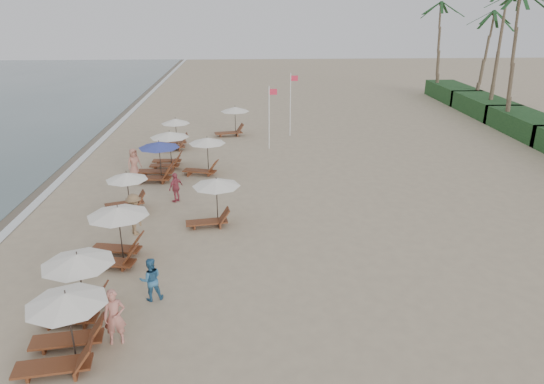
{
  "coord_description": "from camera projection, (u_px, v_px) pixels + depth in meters",
  "views": [
    {
      "loc": [
        -0.17,
        -15.38,
        9.75
      ],
      "look_at": [
        1.0,
        6.76,
        1.3
      ],
      "focal_mm": 32.75,
      "sensor_mm": 36.0,
      "label": 1
    }
  ],
  "objects": [
    {
      "name": "beachgoer_mid_a",
      "position": [
        151.0,
        279.0,
        17.19
      ],
      "size": [
        0.92,
        0.8,
        1.59
      ],
      "primitive_type": "imported",
      "rotation": [
        0.0,
        0.0,
        3.44
      ],
      "color": "#306792",
      "rests_on": "ground"
    },
    {
      "name": "lounger_station_3",
      "position": [
        124.0,
        194.0,
        24.37
      ],
      "size": [
        2.49,
        2.39,
        2.08
      ],
      "color": "brown",
      "rests_on": "ground"
    },
    {
      "name": "inland_station_1",
      "position": [
        204.0,
        152.0,
        29.82
      ],
      "size": [
        2.75,
        2.24,
        2.22
      ],
      "color": "brown",
      "rests_on": "ground"
    },
    {
      "name": "flag_pole_near",
      "position": [
        270.0,
        115.0,
        34.64
      ],
      "size": [
        0.59,
        0.08,
        4.46
      ],
      "color": "silver",
      "rests_on": "ground"
    },
    {
      "name": "lounger_station_6",
      "position": [
        172.0,
        135.0,
        35.29
      ],
      "size": [
        2.58,
        2.23,
        2.16
      ],
      "color": "brown",
      "rests_on": "ground"
    },
    {
      "name": "flag_pole_far",
      "position": [
        291.0,
        102.0,
        38.09
      ],
      "size": [
        0.6,
        0.08,
        4.85
      ],
      "color": "silver",
      "rests_on": "ground"
    },
    {
      "name": "ground",
      "position": [
        254.0,
        293.0,
        17.83
      ],
      "size": [
        160.0,
        160.0,
        0.0
      ],
      "primitive_type": "plane",
      "color": "tan",
      "rests_on": "ground"
    },
    {
      "name": "inland_station_0",
      "position": [
        212.0,
        197.0,
        22.85
      ],
      "size": [
        2.69,
        2.24,
        2.22
      ],
      "color": "brown",
      "rests_on": "ground"
    },
    {
      "name": "inland_station_2",
      "position": [
        232.0,
        119.0,
        38.63
      ],
      "size": [
        2.85,
        2.24,
        2.22
      ],
      "color": "brown",
      "rests_on": "ground"
    },
    {
      "name": "wet_sand_band",
      "position": [
        17.0,
        198.0,
        26.54
      ],
      "size": [
        3.2,
        140.0,
        0.01
      ],
      "primitive_type": "cube",
      "color": "#6B5E4C",
      "rests_on": "ground"
    },
    {
      "name": "beachgoer_mid_b",
      "position": [
        135.0,
        214.0,
        22.09
      ],
      "size": [
        1.23,
        1.42,
        1.91
      ],
      "primitive_type": "imported",
      "rotation": [
        0.0,
        0.0,
        2.09
      ],
      "color": "olive",
      "rests_on": "ground"
    },
    {
      "name": "lounger_station_4",
      "position": [
        155.0,
        162.0,
        29.0
      ],
      "size": [
        2.82,
        2.39,
        2.28
      ],
      "color": "brown",
      "rests_on": "ground"
    },
    {
      "name": "beachgoer_far_a",
      "position": [
        176.0,
        187.0,
        25.78
      ],
      "size": [
        0.87,
        0.98,
        1.59
      ],
      "primitive_type": "imported",
      "rotation": [
        0.0,
        0.0,
        4.06
      ],
      "color": "#B44857",
      "rests_on": "ground"
    },
    {
      "name": "lounger_station_1",
      "position": [
        75.0,
        283.0,
        16.14
      ],
      "size": [
        2.54,
        2.36,
        2.28
      ],
      "color": "brown",
      "rests_on": "ground"
    },
    {
      "name": "foam_line",
      "position": [
        42.0,
        197.0,
        26.61
      ],
      "size": [
        0.5,
        140.0,
        0.02
      ],
      "primitive_type": "cube",
      "color": "white",
      "rests_on": "ground"
    },
    {
      "name": "beachgoer_far_b",
      "position": [
        134.0,
        163.0,
        29.46
      ],
      "size": [
        1.01,
        0.99,
        1.76
      ],
      "primitive_type": "imported",
      "rotation": [
        0.0,
        0.0,
        0.72
      ],
      "color": "tan",
      "rests_on": "ground"
    },
    {
      "name": "lounger_station_2",
      "position": [
        114.0,
        234.0,
        19.64
      ],
      "size": [
        2.76,
        2.43,
        2.35
      ],
      "color": "brown",
      "rests_on": "ground"
    },
    {
      "name": "lounger_station_0",
      "position": [
        62.0,
        329.0,
        14.11
      ],
      "size": [
        2.74,
        2.3,
        2.26
      ],
      "color": "brown",
      "rests_on": "ground"
    },
    {
      "name": "lounger_station_5",
      "position": [
        167.0,
        147.0,
        31.19
      ],
      "size": [
        2.58,
        2.44,
        2.28
      ],
      "color": "brown",
      "rests_on": "ground"
    },
    {
      "name": "beachgoer_near",
      "position": [
        115.0,
        317.0,
        14.93
      ],
      "size": [
        0.72,
        0.53,
        1.82
      ],
      "primitive_type": "imported",
      "rotation": [
        0.0,
        0.0,
        0.16
      ],
      "color": "tan",
      "rests_on": "ground"
    }
  ]
}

